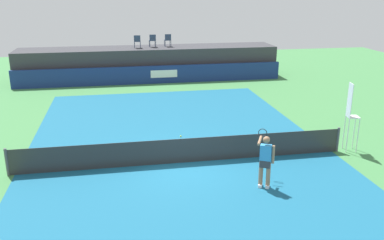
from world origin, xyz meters
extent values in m
plane|color=#3D7A42|center=(0.00, 3.00, 0.00)|extent=(48.00, 48.00, 0.00)
cube|color=#16597A|center=(0.00, 0.00, 0.00)|extent=(12.00, 22.00, 0.00)
cube|color=navy|center=(0.00, 13.50, 0.60)|extent=(18.00, 0.20, 1.20)
cube|color=white|center=(0.84, 13.39, 0.66)|extent=(1.80, 0.02, 0.50)
cube|color=#38383D|center=(0.00, 15.30, 1.10)|extent=(18.00, 2.80, 2.20)
cylinder|color=#2D3D56|center=(-0.55, 15.29, 2.42)|extent=(0.04, 0.04, 0.44)
cylinder|color=#2D3D56|center=(-0.96, 15.32, 2.42)|extent=(0.04, 0.04, 0.44)
cylinder|color=#2D3D56|center=(-0.58, 14.88, 2.42)|extent=(0.04, 0.04, 0.44)
cylinder|color=#2D3D56|center=(-0.99, 14.91, 2.42)|extent=(0.04, 0.04, 0.44)
cube|color=#2D3D56|center=(-0.77, 15.10, 2.66)|extent=(0.47, 0.47, 0.03)
cube|color=#2D3D56|center=(-0.78, 14.89, 2.88)|extent=(0.44, 0.06, 0.42)
cylinder|color=#2D3D56|center=(0.49, 15.60, 2.42)|extent=(0.04, 0.04, 0.44)
cylinder|color=#2D3D56|center=(0.09, 15.59, 2.42)|extent=(0.04, 0.04, 0.44)
cylinder|color=#2D3D56|center=(0.51, 15.20, 2.42)|extent=(0.04, 0.04, 0.44)
cylinder|color=#2D3D56|center=(0.11, 15.18, 2.42)|extent=(0.04, 0.04, 0.44)
cube|color=#2D3D56|center=(0.30, 15.39, 2.66)|extent=(0.46, 0.46, 0.03)
cube|color=#2D3D56|center=(0.31, 15.18, 2.88)|extent=(0.44, 0.04, 0.42)
cylinder|color=#2D3D56|center=(1.57, 15.66, 2.42)|extent=(0.04, 0.04, 0.44)
cylinder|color=#2D3D56|center=(1.17, 15.64, 2.42)|extent=(0.04, 0.04, 0.44)
cylinder|color=#2D3D56|center=(1.59, 15.26, 2.42)|extent=(0.04, 0.04, 0.44)
cylinder|color=#2D3D56|center=(1.19, 15.24, 2.42)|extent=(0.04, 0.04, 0.44)
cube|color=#2D3D56|center=(1.38, 15.45, 2.66)|extent=(0.46, 0.46, 0.03)
cube|color=#2D3D56|center=(1.39, 15.24, 2.88)|extent=(0.44, 0.04, 0.42)
cylinder|color=white|center=(6.90, -0.23, 0.70)|extent=(0.04, 0.04, 1.40)
cylinder|color=white|center=(6.97, 0.16, 0.70)|extent=(0.04, 0.04, 1.40)
cylinder|color=white|center=(6.51, -0.16, 0.70)|extent=(0.04, 0.04, 1.40)
cylinder|color=white|center=(6.58, 0.23, 0.70)|extent=(0.04, 0.04, 1.40)
cube|color=white|center=(6.74, 0.00, 1.41)|extent=(0.51, 0.51, 0.03)
cube|color=white|center=(6.54, 0.04, 2.09)|extent=(0.10, 0.44, 1.33)
cube|color=#2D2D2D|center=(0.00, 0.00, 0.47)|extent=(12.40, 0.02, 0.95)
cylinder|color=#4C4C51|center=(-6.20, 0.00, 0.50)|extent=(0.10, 0.10, 1.00)
cylinder|color=#4C4C51|center=(6.20, 0.00, 0.50)|extent=(0.10, 0.10, 1.00)
cube|color=white|center=(2.38, -2.50, 0.05)|extent=(0.22, 0.29, 0.10)
cylinder|color=#997051|center=(2.38, -2.50, 0.51)|extent=(0.14, 0.14, 0.82)
cube|color=white|center=(2.16, -2.39, 0.05)|extent=(0.22, 0.29, 0.10)
cylinder|color=#997051|center=(2.16, -2.39, 0.51)|extent=(0.14, 0.14, 0.82)
cube|color=#333338|center=(2.27, -2.45, 0.84)|extent=(0.40, 0.35, 0.24)
cube|color=#338CCC|center=(2.27, -2.45, 1.20)|extent=(0.41, 0.34, 0.56)
sphere|color=#997051|center=(2.27, -2.45, 1.66)|extent=(0.22, 0.22, 0.22)
cylinder|color=#997051|center=(2.48, -2.55, 1.18)|extent=(0.09, 0.09, 0.60)
cylinder|color=#997051|center=(2.18, -2.10, 1.50)|extent=(0.35, 0.58, 0.14)
cylinder|color=black|center=(2.37, -1.72, 1.53)|extent=(0.28, 0.16, 0.03)
torus|color=black|center=(2.50, -1.46, 1.53)|extent=(0.28, 0.16, 0.30)
sphere|color=#D8EA33|center=(0.32, 2.76, 0.04)|extent=(0.07, 0.07, 0.07)
camera|label=1|loc=(-2.28, -14.19, 6.30)|focal=39.01mm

